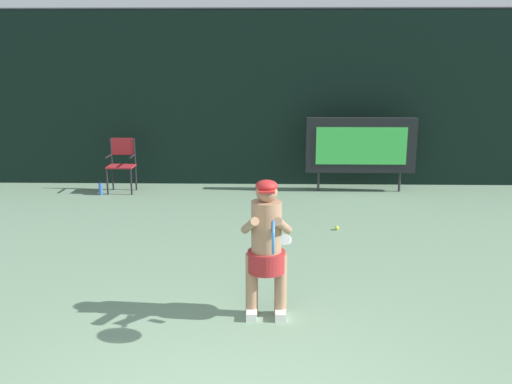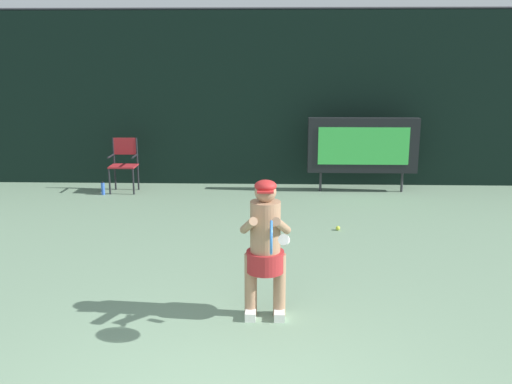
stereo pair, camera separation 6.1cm
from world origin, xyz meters
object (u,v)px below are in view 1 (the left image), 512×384
Objects in this scene: scoreboard at (361,145)px; tennis_racket at (273,237)px; water_bottle at (101,189)px; tennis_player at (266,244)px; umpire_chair at (122,162)px; tennis_ball_loose at (337,228)px.

scoreboard is 3.65× the size of tennis_racket.
water_bottle is 6.24m from tennis_player.
umpire_chair is at bearing 109.73° from tennis_racket.
tennis_ball_loose is (1.04, 3.60, -1.03)m from tennis_racket.
tennis_player is (2.94, -5.55, 0.18)m from umpire_chair.
water_bottle is (-0.37, -0.31, -0.50)m from umpire_chair.
scoreboard is 5.26m from water_bottle.
tennis_ball_loose is (4.42, -2.22, -0.09)m from water_bottle.
water_bottle is 6.80m from tennis_racket.
scoreboard is 2.04× the size of umpire_chair.
tennis_player is at bearing 89.76° from tennis_racket.
tennis_player is 0.64m from tennis_racket.
scoreboard is 8.30× the size of water_bottle.
scoreboard is 1.50× the size of tennis_player.
tennis_racket is (-1.81, -6.26, 0.12)m from scoreboard.
scoreboard is 6.52m from tennis_racket.
water_bottle is at bearing -140.26° from umpire_chair.
umpire_chair is at bearing 148.02° from tennis_ball_loose.
water_bottle is at bearing 122.25° from tennis_player.
scoreboard reaches higher than tennis_ball_loose.
tennis_player is at bearing -57.75° from water_bottle.
umpire_chair is 4.08× the size of water_bottle.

